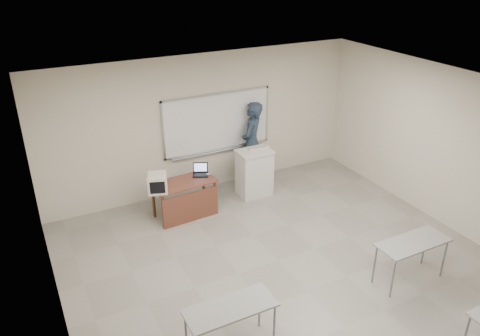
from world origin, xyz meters
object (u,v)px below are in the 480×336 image
instructor_desk (186,195)px  mouse (208,174)px  crt_monitor (158,183)px  podium (254,173)px  presenter (252,143)px  whiteboard (217,123)px  laptop (199,172)px  keyboard (259,148)px

instructor_desk → mouse: size_ratio=12.55×
crt_monitor → mouse: 1.12m
mouse → podium: bearing=24.8°
presenter → whiteboard: bearing=-57.2°
whiteboard → crt_monitor: bearing=-148.9°
crt_monitor → whiteboard: bearing=50.0°
whiteboard → laptop: bearing=-135.3°
whiteboard → instructor_desk: bearing=-138.8°
instructor_desk → crt_monitor: crt_monitor is taller
laptop → keyboard: (1.41, 0.07, 0.23)m
instructor_desk → laptop: 0.56m
instructor_desk → mouse: (0.55, 0.16, 0.26)m
presenter → instructor_desk: bearing=-20.4°
instructor_desk → laptop: laptop is taller
whiteboard → mouse: size_ratio=25.22×
instructor_desk → whiteboard: bearing=37.4°
crt_monitor → mouse: (1.10, 0.17, -0.14)m
podium → crt_monitor: size_ratio=2.49×
whiteboard → crt_monitor: size_ratio=6.04×
instructor_desk → keyboard: size_ratio=2.59×
instructor_desk → mouse: 0.63m
presenter → laptop: bearing=-23.2°
keyboard → mouse: bearing=-168.6°
whiteboard → keyboard: size_ratio=5.21×
whiteboard → keyboard: bearing=-46.6°
keyboard → presenter: 0.53m
instructor_desk → keyboard: bearing=6.5°
crt_monitor → laptop: 1.00m
laptop → mouse: 0.19m
podium → presenter: bearing=66.6°
keyboard → laptop: bearing=-173.6°
whiteboard → keyboard: whiteboard is taller
whiteboard → mouse: 1.27m
podium → crt_monitor: (-2.21, -0.27, 0.40)m
laptop → mouse: (0.15, -0.10, -0.04)m
whiteboard → podium: (0.50, -0.77, -0.97)m
podium → laptop: size_ratio=3.40×
instructor_desk → crt_monitor: bearing=178.0°
mouse → laptop: bearing=165.6°
instructor_desk → podium: size_ratio=1.21×
whiteboard → presenter: (0.76, -0.18, -0.54)m
whiteboard → mouse: whiteboard is taller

